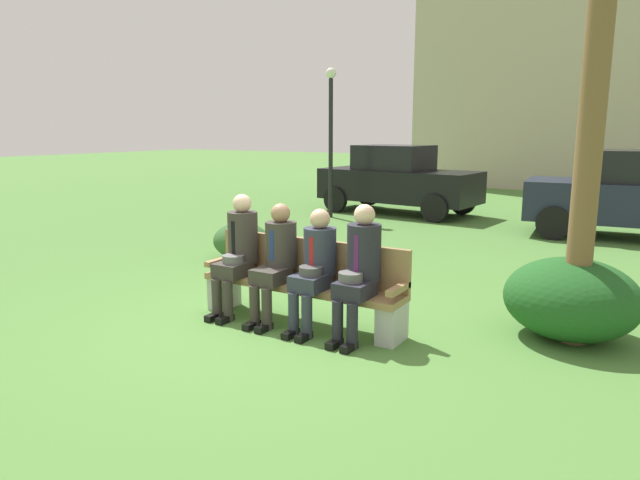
{
  "coord_description": "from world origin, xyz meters",
  "views": [
    {
      "loc": [
        3.54,
        -4.67,
        2.06
      ],
      "look_at": [
        0.28,
        0.65,
        0.85
      ],
      "focal_mm": 32.04,
      "sensor_mm": 36.0,
      "label": 1
    }
  ],
  "objects_px": {
    "parked_car_near": "(397,180)",
    "street_lamp": "(331,127)",
    "seated_man_rightmost": "(359,266)",
    "parked_car_far": "(634,195)",
    "seated_man_centerright": "(315,264)",
    "shrub_near_bench": "(571,299)",
    "shrub_mid_lawn": "(241,241)",
    "park_bench": "(304,283)",
    "seated_man_centerleft": "(276,257)",
    "seated_man_leftmost": "(238,249)"
  },
  "relations": [
    {
      "from": "seated_man_leftmost",
      "to": "seated_man_rightmost",
      "type": "height_order",
      "value": "seated_man_leftmost"
    },
    {
      "from": "shrub_mid_lawn",
      "to": "parked_car_near",
      "type": "height_order",
      "value": "parked_car_near"
    },
    {
      "from": "seated_man_rightmost",
      "to": "street_lamp",
      "type": "relative_size",
      "value": 0.39
    },
    {
      "from": "seated_man_centerright",
      "to": "parked_car_near",
      "type": "bearing_deg",
      "value": 108.37
    },
    {
      "from": "parked_car_near",
      "to": "street_lamp",
      "type": "xyz_separation_m",
      "value": [
        -1.08,
        -1.44,
        1.28
      ]
    },
    {
      "from": "seated_man_centerleft",
      "to": "parked_car_far",
      "type": "distance_m",
      "value": 8.02
    },
    {
      "from": "seated_man_rightmost",
      "to": "parked_car_near",
      "type": "height_order",
      "value": "parked_car_near"
    },
    {
      "from": "park_bench",
      "to": "shrub_near_bench",
      "type": "bearing_deg",
      "value": 20.89
    },
    {
      "from": "seated_man_leftmost",
      "to": "seated_man_centerleft",
      "type": "bearing_deg",
      "value": -0.1
    },
    {
      "from": "seated_man_rightmost",
      "to": "parked_car_far",
      "type": "bearing_deg",
      "value": 75.17
    },
    {
      "from": "street_lamp",
      "to": "park_bench",
      "type": "bearing_deg",
      "value": -61.72
    },
    {
      "from": "parked_car_far",
      "to": "seated_man_leftmost",
      "type": "bearing_deg",
      "value": -115.21
    },
    {
      "from": "street_lamp",
      "to": "seated_man_centerright",
      "type": "bearing_deg",
      "value": -60.69
    },
    {
      "from": "seated_man_centerleft",
      "to": "seated_man_centerright",
      "type": "bearing_deg",
      "value": -0.93
    },
    {
      "from": "park_bench",
      "to": "parked_car_far",
      "type": "distance_m",
      "value": 7.81
    },
    {
      "from": "seated_man_leftmost",
      "to": "shrub_near_bench",
      "type": "xyz_separation_m",
      "value": [
        3.33,
        1.1,
        -0.34
      ]
    },
    {
      "from": "seated_man_leftmost",
      "to": "seated_man_rightmost",
      "type": "xyz_separation_m",
      "value": [
        1.53,
        -0.0,
        -0.0
      ]
    },
    {
      "from": "seated_man_centerright",
      "to": "street_lamp",
      "type": "xyz_separation_m",
      "value": [
        -3.81,
        6.79,
        1.42
      ]
    },
    {
      "from": "seated_man_centerleft",
      "to": "parked_car_near",
      "type": "height_order",
      "value": "parked_car_near"
    },
    {
      "from": "shrub_near_bench",
      "to": "shrub_mid_lawn",
      "type": "xyz_separation_m",
      "value": [
        -5.1,
        1.1,
        -0.12
      ]
    },
    {
      "from": "park_bench",
      "to": "seated_man_centerleft",
      "type": "relative_size",
      "value": 1.83
    },
    {
      "from": "seated_man_rightmost",
      "to": "parked_car_far",
      "type": "relative_size",
      "value": 0.33
    },
    {
      "from": "street_lamp",
      "to": "seated_man_centerleft",
      "type": "bearing_deg",
      "value": -63.96
    },
    {
      "from": "seated_man_rightmost",
      "to": "shrub_near_bench",
      "type": "height_order",
      "value": "seated_man_rightmost"
    },
    {
      "from": "seated_man_rightmost",
      "to": "street_lamp",
      "type": "distance_m",
      "value": 8.16
    },
    {
      "from": "seated_man_centerright",
      "to": "street_lamp",
      "type": "distance_m",
      "value": 7.92
    },
    {
      "from": "parked_car_near",
      "to": "street_lamp",
      "type": "distance_m",
      "value": 2.21
    },
    {
      "from": "seated_man_centerright",
      "to": "parked_car_near",
      "type": "relative_size",
      "value": 0.31
    },
    {
      "from": "seated_man_rightmost",
      "to": "shrub_mid_lawn",
      "type": "bearing_deg",
      "value": 146.28
    },
    {
      "from": "seated_man_rightmost",
      "to": "parked_car_near",
      "type": "xyz_separation_m",
      "value": [
        -3.24,
        8.22,
        0.09
      ]
    },
    {
      "from": "seated_man_leftmost",
      "to": "seated_man_centerleft",
      "type": "height_order",
      "value": "seated_man_leftmost"
    },
    {
      "from": "seated_man_rightmost",
      "to": "shrub_mid_lawn",
      "type": "xyz_separation_m",
      "value": [
        -3.3,
        2.21,
        -0.45
      ]
    },
    {
      "from": "seated_man_centerleft",
      "to": "parked_car_near",
      "type": "distance_m",
      "value": 8.52
    },
    {
      "from": "parked_car_far",
      "to": "parked_car_near",
      "type": "bearing_deg",
      "value": 171.53
    },
    {
      "from": "seated_man_leftmost",
      "to": "shrub_near_bench",
      "type": "height_order",
      "value": "seated_man_leftmost"
    },
    {
      "from": "shrub_mid_lawn",
      "to": "parked_car_near",
      "type": "xyz_separation_m",
      "value": [
        0.06,
        6.01,
        0.54
      ]
    },
    {
      "from": "shrub_near_bench",
      "to": "street_lamp",
      "type": "xyz_separation_m",
      "value": [
        -6.12,
        5.68,
        1.71
      ]
    },
    {
      "from": "seated_man_centerleft",
      "to": "seated_man_rightmost",
      "type": "height_order",
      "value": "seated_man_rightmost"
    },
    {
      "from": "shrub_near_bench",
      "to": "park_bench",
      "type": "bearing_deg",
      "value": -159.11
    },
    {
      "from": "seated_man_rightmost",
      "to": "seated_man_leftmost",
      "type": "bearing_deg",
      "value": 179.97
    },
    {
      "from": "seated_man_leftmost",
      "to": "parked_car_far",
      "type": "distance_m",
      "value": 8.23
    },
    {
      "from": "park_bench",
      "to": "street_lamp",
      "type": "xyz_separation_m",
      "value": [
        -3.58,
        6.65,
        1.68
      ]
    },
    {
      "from": "parked_car_far",
      "to": "shrub_near_bench",
      "type": "bearing_deg",
      "value": -91.53
    },
    {
      "from": "street_lamp",
      "to": "seated_man_rightmost",
      "type": "bearing_deg",
      "value": -57.5
    },
    {
      "from": "seated_man_centerleft",
      "to": "parked_car_far",
      "type": "height_order",
      "value": "parked_car_far"
    },
    {
      "from": "shrub_near_bench",
      "to": "parked_car_near",
      "type": "relative_size",
      "value": 0.32
    },
    {
      "from": "park_bench",
      "to": "seated_man_rightmost",
      "type": "distance_m",
      "value": 0.82
    },
    {
      "from": "park_bench",
      "to": "parked_car_far",
      "type": "xyz_separation_m",
      "value": [
        2.71,
        7.31,
        0.4
      ]
    },
    {
      "from": "seated_man_rightmost",
      "to": "seated_man_centerright",
      "type": "bearing_deg",
      "value": -179.09
    },
    {
      "from": "park_bench",
      "to": "shrub_mid_lawn",
      "type": "xyz_separation_m",
      "value": [
        -2.56,
        2.07,
        -0.14
      ]
    }
  ]
}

